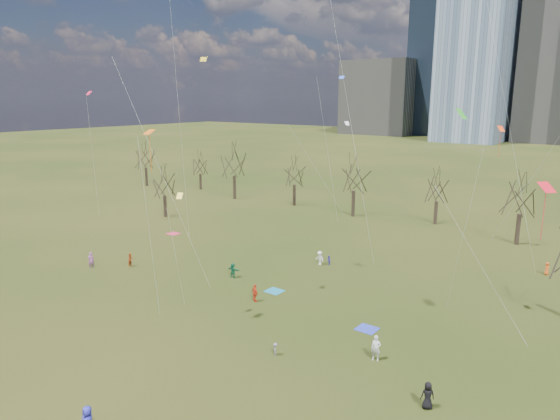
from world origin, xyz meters
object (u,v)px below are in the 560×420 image
Objects in this scene: blanket_teal at (274,291)px; person_1 at (376,348)px; blanket_navy at (367,329)px; person_4 at (255,293)px; blanket_crimson at (173,234)px; person_2 at (131,260)px.

blanket_teal is 0.86× the size of person_1.
person_1 is at bearing -23.14° from blanket_teal.
blanket_navy is 0.86× the size of person_1.
blanket_teal is 0.98× the size of person_4.
blanket_teal and blanket_navy have the same top height.
person_1 reaches higher than blanket_navy.
person_2 reaches higher than blanket_crimson.
blanket_navy and blanket_crimson have the same top height.
person_4 is (-13.46, 2.77, -0.11)m from person_1.
person_2 is (6.74, -11.80, 0.75)m from blanket_crimson.
person_2 reaches higher than blanket_teal.
person_4 is at bearing -24.70° from blanket_crimson.
person_2 is 0.94× the size of person_4.
blanket_teal is 24.95m from blanket_crimson.
person_1 is at bearing -172.45° from person_4.
person_2 is (-16.92, -3.90, 0.75)m from blanket_teal.
blanket_navy is (10.83, -1.82, 0.00)m from blanket_teal.
blanket_crimson is 13.62m from person_2.
blanket_teal is at bearing -85.89° from person_2.
person_4 is at bearing -87.83° from blanket_teal.
blanket_navy is at bearing -15.74° from blanket_crimson.
blanket_crimson is 39.70m from person_1.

